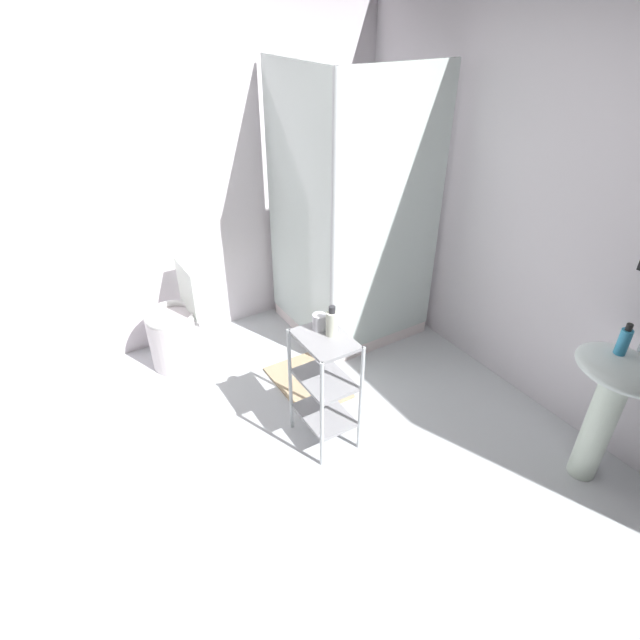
# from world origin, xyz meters

# --- Properties ---
(ground_plane) EXTENTS (4.20, 4.20, 0.02)m
(ground_plane) POSITION_xyz_m (0.00, 0.00, -0.01)
(ground_plane) COLOR silver
(wall_back) EXTENTS (4.20, 0.14, 2.50)m
(wall_back) POSITION_xyz_m (0.01, 1.85, 1.25)
(wall_back) COLOR white
(wall_back) RESTS_ON ground_plane
(wall_left) EXTENTS (0.10, 4.20, 2.50)m
(wall_left) POSITION_xyz_m (-1.85, 0.00, 1.25)
(wall_left) COLOR white
(wall_left) RESTS_ON ground_plane
(shower_stall) EXTENTS (0.92, 0.92, 2.00)m
(shower_stall) POSITION_xyz_m (-1.20, 1.18, 0.46)
(shower_stall) COLOR white
(shower_stall) RESTS_ON ground_plane
(pedestal_sink) EXTENTS (0.46, 0.37, 0.81)m
(pedestal_sink) POSITION_xyz_m (0.74, 1.52, 0.58)
(pedestal_sink) COLOR white
(pedestal_sink) RESTS_ON ground_plane
(toilet) EXTENTS (0.37, 0.49, 0.76)m
(toilet) POSITION_xyz_m (-1.48, -0.06, 0.31)
(toilet) COLOR white
(toilet) RESTS_ON ground_plane
(storage_cart) EXTENTS (0.38, 0.28, 0.74)m
(storage_cart) POSITION_xyz_m (-0.27, 0.41, 0.44)
(storage_cart) COLOR silver
(storage_cart) RESTS_ON ground_plane
(hand_soap_bottle) EXTENTS (0.06, 0.06, 0.17)m
(hand_soap_bottle) POSITION_xyz_m (0.69, 1.53, 0.89)
(hand_soap_bottle) COLOR #389ED1
(hand_soap_bottle) RESTS_ON pedestal_sink
(lotion_bottle_white) EXTENTS (0.07, 0.07, 0.18)m
(lotion_bottle_white) POSITION_xyz_m (-0.28, 0.46, 0.82)
(lotion_bottle_white) COLOR white
(lotion_bottle_white) RESTS_ON storage_cart
(rinse_cup) EXTENTS (0.08, 0.08, 0.09)m
(rinse_cup) POSITION_xyz_m (-0.36, 0.43, 0.79)
(rinse_cup) COLOR silver
(rinse_cup) RESTS_ON storage_cart
(bath_mat) EXTENTS (0.60, 0.40, 0.02)m
(bath_mat) POSITION_xyz_m (-0.77, 0.58, 0.01)
(bath_mat) COLOR tan
(bath_mat) RESTS_ON ground_plane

